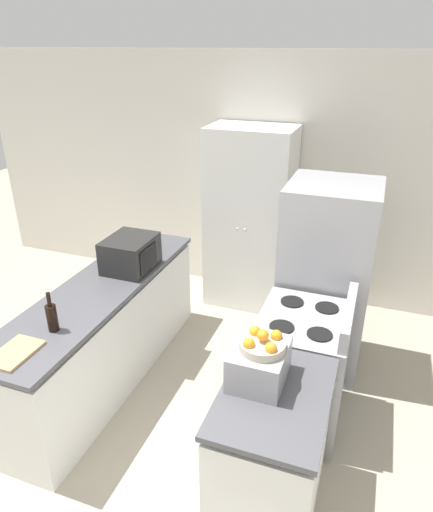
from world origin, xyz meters
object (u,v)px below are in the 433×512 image
object	(u,v)px
toaster_oven	(259,363)
fruit_bowl	(262,343)
wine_bottle	(52,317)
pantry_cabinet	(250,219)
refrigerator	(325,278)
microwave	(131,253)
stove	(300,367)

from	to	relation	value
toaster_oven	fruit_bowl	bearing A→B (deg)	-20.58
wine_bottle	toaster_oven	world-z (taller)	wine_bottle
wine_bottle	fruit_bowl	xyz separation A→B (m)	(1.44, -0.01, 0.15)
pantry_cabinet	refrigerator	bearing A→B (deg)	-41.75
fruit_bowl	microwave	bearing A→B (deg)	144.46
pantry_cabinet	microwave	world-z (taller)	pantry_cabinet
fruit_bowl	wine_bottle	bearing A→B (deg)	179.53
refrigerator	microwave	size ratio (longest dim) A/B	3.74
refrigerator	fruit_bowl	world-z (taller)	refrigerator
pantry_cabinet	toaster_oven	distance (m)	2.44
wine_bottle	refrigerator	bearing A→B (deg)	43.07
microwave	toaster_oven	bearing A→B (deg)	-35.69
toaster_oven	refrigerator	bearing A→B (deg)	83.13
refrigerator	microwave	bearing A→B (deg)	-162.30
pantry_cabinet	stove	distance (m)	1.88
microwave	fruit_bowl	distance (m)	1.74
pantry_cabinet	refrigerator	xyz separation A→B (m)	(0.91, -0.81, -0.13)
toaster_oven	microwave	bearing A→B (deg)	144.31
fruit_bowl	refrigerator	bearing A→B (deg)	83.77
refrigerator	microwave	world-z (taller)	refrigerator
refrigerator	toaster_oven	distance (m)	1.53
refrigerator	toaster_oven	xyz separation A→B (m)	(-0.18, -1.51, 0.17)
refrigerator	microwave	distance (m)	1.67
pantry_cabinet	refrigerator	world-z (taller)	pantry_cabinet
pantry_cabinet	toaster_oven	size ratio (longest dim) A/B	5.22
fruit_bowl	stove	bearing A→B (deg)	80.44
pantry_cabinet	microwave	xyz separation A→B (m)	(-0.67, -1.32, 0.07)
pantry_cabinet	toaster_oven	bearing A→B (deg)	-72.52
refrigerator	stove	bearing A→B (deg)	-92.99
refrigerator	fruit_bowl	xyz separation A→B (m)	(-0.17, -1.51, 0.32)
pantry_cabinet	fruit_bowl	world-z (taller)	pantry_cabinet
wine_bottle	toaster_oven	distance (m)	1.43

